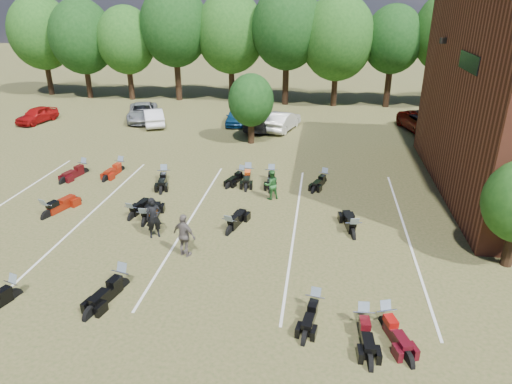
% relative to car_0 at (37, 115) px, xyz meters
% --- Properties ---
extents(ground, '(160.00, 160.00, 0.00)m').
position_rel_car_0_xyz_m(ground, '(20.52, -18.56, -0.65)').
color(ground, brown).
rests_on(ground, ground).
extents(car_0, '(2.23, 4.03, 1.30)m').
position_rel_car_0_xyz_m(car_0, '(0.00, 0.00, 0.00)').
color(car_0, '#9C0E0E').
rests_on(car_0, ground).
extents(car_1, '(3.08, 4.44, 1.39)m').
position_rel_car_0_xyz_m(car_1, '(9.88, 0.60, 0.04)').
color(car_1, silver).
rests_on(car_1, ground).
extents(car_2, '(3.86, 5.63, 1.43)m').
position_rel_car_0_xyz_m(car_2, '(8.47, 1.91, 0.07)').
color(car_2, gray).
rests_on(car_2, ground).
extents(car_3, '(2.66, 5.24, 1.46)m').
position_rel_car_0_xyz_m(car_3, '(18.78, 0.80, 0.08)').
color(car_3, black).
rests_on(car_3, ground).
extents(car_4, '(1.82, 3.93, 1.30)m').
position_rel_car_0_xyz_m(car_4, '(16.50, 1.91, 0.00)').
color(car_4, navy).
rests_on(car_4, ground).
extents(car_5, '(2.66, 4.67, 1.46)m').
position_rel_car_0_xyz_m(car_5, '(20.45, 0.70, 0.08)').
color(car_5, '#BCBBB7').
rests_on(car_5, ground).
extents(car_6, '(3.96, 6.12, 1.57)m').
position_rel_car_0_xyz_m(car_6, '(31.37, 1.54, 0.14)').
color(car_6, '#500604').
rests_on(car_6, ground).
extents(car_7, '(2.17, 5.14, 1.48)m').
position_rel_car_0_xyz_m(car_7, '(32.21, 0.08, 0.09)').
color(car_7, '#3E3E44').
rests_on(car_7, ground).
extents(person_black, '(0.80, 0.71, 1.85)m').
position_rel_car_0_xyz_m(person_black, '(16.46, -17.37, 0.28)').
color(person_black, black).
rests_on(person_black, ground).
extents(person_green, '(0.96, 0.89, 1.59)m').
position_rel_car_0_xyz_m(person_green, '(21.07, -12.56, 0.14)').
color(person_green, '#246027').
rests_on(person_green, ground).
extents(person_grey, '(1.18, 0.85, 1.86)m').
position_rel_car_0_xyz_m(person_grey, '(18.24, -18.72, 0.28)').
color(person_grey, '#605752').
rests_on(person_grey, ground).
extents(motorcycle_2, '(1.30, 2.33, 1.24)m').
position_rel_car_0_xyz_m(motorcycle_2, '(13.04, -22.33, -0.65)').
color(motorcycle_2, black).
rests_on(motorcycle_2, ground).
extents(motorcycle_3, '(1.30, 2.54, 1.35)m').
position_rel_car_0_xyz_m(motorcycle_3, '(16.59, -21.22, -0.65)').
color(motorcycle_3, black).
rests_on(motorcycle_3, ground).
extents(motorcycle_4, '(1.03, 2.21, 1.18)m').
position_rel_car_0_xyz_m(motorcycle_4, '(23.58, -21.54, -0.65)').
color(motorcycle_4, black).
rests_on(motorcycle_4, ground).
extents(motorcycle_5, '(0.86, 2.29, 1.25)m').
position_rel_car_0_xyz_m(motorcycle_5, '(25.13, -22.19, -0.65)').
color(motorcycle_5, black).
rests_on(motorcycle_5, ground).
extents(motorcycle_6, '(1.39, 2.36, 1.25)m').
position_rel_car_0_xyz_m(motorcycle_6, '(25.85, -21.99, -0.65)').
color(motorcycle_6, '#400910').
rests_on(motorcycle_6, ground).
extents(motorcycle_7, '(1.51, 2.62, 1.39)m').
position_rel_car_0_xyz_m(motorcycle_7, '(10.66, -16.30, -0.65)').
color(motorcycle_7, maroon).
rests_on(motorcycle_7, ground).
extents(motorcycle_8, '(1.10, 2.36, 1.27)m').
position_rel_car_0_xyz_m(motorcycle_8, '(15.94, -16.30, -0.65)').
color(motorcycle_8, black).
rests_on(motorcycle_8, ground).
extents(motorcycle_9, '(0.86, 2.23, 1.22)m').
position_rel_car_0_xyz_m(motorcycle_9, '(15.54, -16.29, -0.65)').
color(motorcycle_9, black).
rests_on(motorcycle_9, ground).
extents(motorcycle_10, '(1.02, 2.24, 1.20)m').
position_rel_car_0_xyz_m(motorcycle_10, '(14.73, -15.83, -0.65)').
color(motorcycle_10, black).
rests_on(motorcycle_10, ground).
extents(motorcycle_11, '(1.25, 2.41, 1.28)m').
position_rel_car_0_xyz_m(motorcycle_11, '(19.65, -16.56, -0.65)').
color(motorcycle_11, black).
rests_on(motorcycle_11, ground).
extents(motorcycle_13, '(1.15, 2.49, 1.34)m').
position_rel_car_0_xyz_m(motorcycle_13, '(25.11, -16.09, -0.65)').
color(motorcycle_13, black).
rests_on(motorcycle_13, ground).
extents(motorcycle_14, '(1.29, 2.44, 1.30)m').
position_rel_car_0_xyz_m(motorcycle_14, '(9.53, -10.49, -0.65)').
color(motorcycle_14, '#3F090D').
rests_on(motorcycle_14, ground).
extents(motorcycle_15, '(1.02, 2.34, 1.26)m').
position_rel_car_0_xyz_m(motorcycle_15, '(11.56, -9.82, -0.65)').
color(motorcycle_15, maroon).
rests_on(motorcycle_15, ground).
extents(motorcycle_16, '(1.25, 2.48, 1.32)m').
position_rel_car_0_xyz_m(motorcycle_16, '(14.71, -10.97, -0.65)').
color(motorcycle_16, black).
rests_on(motorcycle_16, ground).
extents(motorcycle_17, '(0.95, 2.41, 1.31)m').
position_rel_car_0_xyz_m(motorcycle_17, '(19.42, -9.93, -0.65)').
color(motorcycle_17, black).
rests_on(motorcycle_17, ground).
extents(motorcycle_18, '(1.27, 2.14, 1.14)m').
position_rel_car_0_xyz_m(motorcycle_18, '(19.02, -10.05, -0.65)').
color(motorcycle_18, black).
rests_on(motorcycle_18, ground).
extents(motorcycle_19, '(0.89, 2.35, 1.28)m').
position_rel_car_0_xyz_m(motorcycle_19, '(20.78, -9.96, -0.65)').
color(motorcycle_19, black).
rests_on(motorcycle_19, ground).
extents(motorcycle_20, '(1.37, 2.24, 1.19)m').
position_rel_car_0_xyz_m(motorcycle_20, '(23.78, -9.93, -0.65)').
color(motorcycle_20, black).
rests_on(motorcycle_20, ground).
extents(tree_line, '(56.00, 6.00, 9.79)m').
position_rel_car_0_xyz_m(tree_line, '(19.52, 10.44, 5.66)').
color(tree_line, black).
rests_on(tree_line, ground).
extents(young_tree_midfield, '(3.20, 3.20, 4.70)m').
position_rel_car_0_xyz_m(young_tree_midfield, '(18.52, -3.06, 2.44)').
color(young_tree_midfield, black).
rests_on(young_tree_midfield, ground).
extents(parking_lines, '(20.10, 14.00, 0.01)m').
position_rel_car_0_xyz_m(parking_lines, '(17.52, -15.56, -0.64)').
color(parking_lines, silver).
rests_on(parking_lines, ground).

